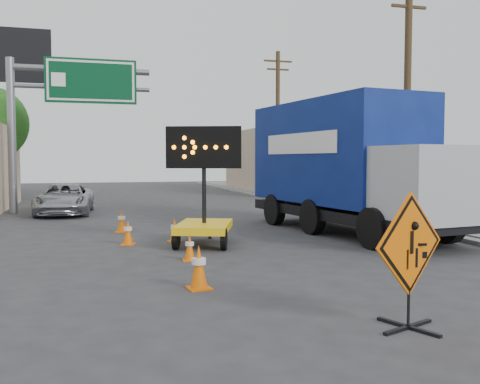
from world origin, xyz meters
name	(u,v)px	position (x,y,z in m)	size (l,w,h in m)	color
ground	(315,317)	(0.00, 0.00, 0.00)	(100.00, 100.00, 0.00)	#2D2D30
curb_right	(327,210)	(7.20, 15.00, 0.06)	(0.40, 60.00, 0.12)	gray
sidewalk_right	(372,209)	(9.50, 15.00, 0.07)	(4.00, 60.00, 0.15)	gray
building_right_far	(313,161)	(13.00, 30.00, 2.30)	(10.00, 14.00, 4.60)	#C8B190
highway_gantry	(61,99)	(-4.43, 17.96, 5.07)	(6.18, 0.38, 6.90)	slate
utility_pole_near	(407,96)	(8.00, 10.00, 4.68)	(1.80, 0.26, 9.00)	#46341E
utility_pole_far	(278,122)	(8.00, 24.00, 4.68)	(1.80, 0.26, 9.00)	#46341E
construction_sign	(409,257)	(1.03, -0.86, 1.01)	(1.36, 0.98, 1.92)	black
arrow_board	(204,219)	(-0.21, 7.10, 0.72)	(2.08, 2.63, 3.28)	yellow
pickup_truck	(65,199)	(-4.30, 16.98, 0.67)	(2.21, 4.80, 1.33)	#ABAEB2
box_truck	(348,173)	(4.84, 8.43, 1.94)	(3.79, 9.30, 4.28)	black
cone_a	(199,267)	(-1.34, 2.19, 0.40)	(0.46, 0.46, 0.81)	#EC6404
cone_b	(190,247)	(-1.01, 4.95, 0.31)	(0.35, 0.35, 0.63)	#EC6404
cone_c	(175,230)	(-0.90, 7.94, 0.34)	(0.40, 0.40, 0.69)	#EC6404
cone_d	(128,232)	(-2.24, 7.72, 0.35)	(0.44, 0.44, 0.70)	#EC6404
cone_e	(122,221)	(-2.26, 10.39, 0.37)	(0.44, 0.44, 0.75)	#EC6404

